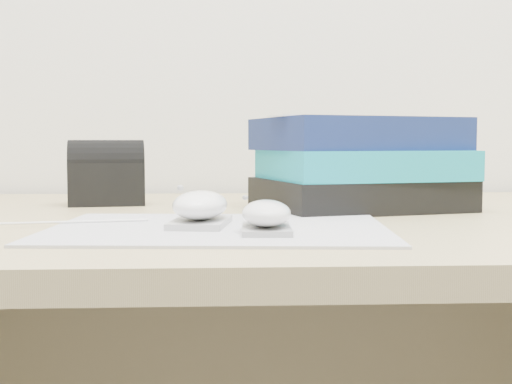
{
  "coord_description": "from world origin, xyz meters",
  "views": [
    {
      "loc": [
        -0.11,
        0.64,
        0.83
      ],
      "look_at": [
        -0.06,
        1.44,
        0.77
      ],
      "focal_mm": 50.0,
      "sensor_mm": 36.0,
      "label": 1
    }
  ],
  "objects": [
    {
      "name": "pouch",
      "position": [
        -0.28,
        1.74,
        0.78
      ],
      "size": [
        0.12,
        0.09,
        0.1
      ],
      "color": "black",
      "rests_on": "desk"
    },
    {
      "name": "mousepad",
      "position": [
        -0.11,
        1.42,
        0.73
      ],
      "size": [
        0.39,
        0.31,
        0.0
      ],
      "primitive_type": "cube",
      "rotation": [
        0.0,
        0.0,
        -0.08
      ],
      "color": "#92929A",
      "rests_on": "desk"
    },
    {
      "name": "desk",
      "position": [
        0.0,
        1.64,
        0.5
      ],
      "size": [
        1.6,
        0.8,
        0.73
      ],
      "color": "tan",
      "rests_on": "ground"
    },
    {
      "name": "usb_cable",
      "position": [
        -0.29,
        1.46,
        0.73
      ],
      "size": [
        0.21,
        0.05,
        0.0
      ],
      "primitive_type": "cylinder",
      "rotation": [
        0.0,
        1.57,
        0.2
      ],
      "color": "white",
      "rests_on": "mousepad"
    },
    {
      "name": "mouse_rear",
      "position": [
        -0.13,
        1.43,
        0.75
      ],
      "size": [
        0.07,
        0.12,
        0.05
      ],
      "color": "#A7A8AA",
      "rests_on": "mousepad"
    },
    {
      "name": "mouse_front",
      "position": [
        -0.06,
        1.37,
        0.75
      ],
      "size": [
        0.05,
        0.09,
        0.04
      ],
      "color": "#969699",
      "rests_on": "mousepad"
    },
    {
      "name": "book_stack",
      "position": [
        0.1,
        1.65,
        0.79
      ],
      "size": [
        0.31,
        0.28,
        0.13
      ],
      "color": "black",
      "rests_on": "desk"
    }
  ]
}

